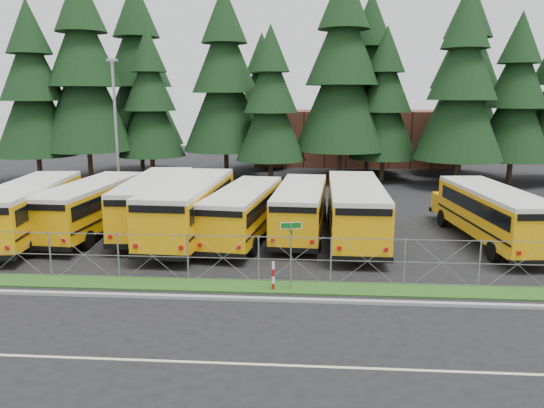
{
  "coord_description": "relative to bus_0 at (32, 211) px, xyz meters",
  "views": [
    {
      "loc": [
        1.11,
        -22.08,
        7.67
      ],
      "look_at": [
        -0.81,
        4.0,
        2.32
      ],
      "focal_mm": 35.0,
      "sensor_mm": 36.0,
      "label": 1
    }
  ],
  "objects": [
    {
      "name": "ground",
      "position": [
        13.91,
        -4.87,
        -1.55
      ],
      "size": [
        120.0,
        120.0,
        0.0
      ],
      "primitive_type": "plane",
      "color": "black",
      "rests_on": "ground"
    },
    {
      "name": "curb",
      "position": [
        13.91,
        -7.97,
        -1.49
      ],
      "size": [
        50.0,
        0.25,
        0.12
      ],
      "primitive_type": "cube",
      "color": "gray",
      "rests_on": "ground"
    },
    {
      "name": "grass_verge",
      "position": [
        13.91,
        -6.57,
        -1.52
      ],
      "size": [
        50.0,
        1.4,
        0.06
      ],
      "primitive_type": "cube",
      "color": "#164012",
      "rests_on": "ground"
    },
    {
      "name": "road_lane_line",
      "position": [
        13.91,
        -12.87,
        -1.54
      ],
      "size": [
        50.0,
        0.12,
        0.01
      ],
      "primitive_type": "cube",
      "color": "beige",
      "rests_on": "ground"
    },
    {
      "name": "chainlink_fence",
      "position": [
        13.91,
        -5.87,
        -0.55
      ],
      "size": [
        44.0,
        0.1,
        2.0
      ],
      "primitive_type": null,
      "color": "gray",
      "rests_on": "ground"
    },
    {
      "name": "brick_building",
      "position": [
        19.91,
        35.13,
        1.45
      ],
      "size": [
        22.0,
        10.0,
        6.0
      ],
      "primitive_type": "cube",
      "color": "brown",
      "rests_on": "ground"
    },
    {
      "name": "bus_0",
      "position": [
        0.0,
        0.0,
        0.0
      ],
      "size": [
        4.2,
        12.05,
        3.09
      ],
      "primitive_type": null,
      "rotation": [
        0.0,
        0.0,
        0.12
      ],
      "color": "#D69F06",
      "rests_on": "ground"
    },
    {
      "name": "bus_1",
      "position": [
        2.86,
        1.49,
        -0.09
      ],
      "size": [
        3.33,
        11.28,
        2.92
      ],
      "primitive_type": null,
      "rotation": [
        0.0,
        0.0,
        -0.06
      ],
      "color": "#D69F06",
      "rests_on": "ground"
    },
    {
      "name": "bus_2",
      "position": [
        6.22,
        2.32,
        -0.0
      ],
      "size": [
        3.46,
        11.91,
        3.09
      ],
      "primitive_type": null,
      "rotation": [
        0.0,
        0.0,
        0.06
      ],
      "color": "#D69F06",
      "rests_on": "ground"
    },
    {
      "name": "bus_3",
      "position": [
        8.6,
        0.84,
        0.05
      ],
      "size": [
        3.45,
        12.33,
        3.2
      ],
      "primitive_type": null,
      "rotation": [
        0.0,
        0.0,
        -0.05
      ],
      "color": "#D69F06",
      "rests_on": "ground"
    },
    {
      "name": "bus_4",
      "position": [
        11.54,
        0.92,
        -0.13
      ],
      "size": [
        3.86,
        11.01,
        2.83
      ],
      "primitive_type": null,
      "rotation": [
        0.0,
        0.0,
        -0.12
      ],
      "color": "#D69F06",
      "rests_on": "ground"
    },
    {
      "name": "bus_5",
      "position": [
        14.53,
        2.0,
        -0.14
      ],
      "size": [
        3.21,
        10.9,
        2.82
      ],
      "primitive_type": null,
      "rotation": [
        0.0,
        0.0,
        -0.06
      ],
      "color": "#D69F06",
      "rests_on": "ground"
    },
    {
      "name": "bus_6",
      "position": [
        17.44,
        1.13,
        0.01
      ],
      "size": [
        2.99,
        11.89,
        3.11
      ],
      "primitive_type": null,
      "rotation": [
        0.0,
        0.0,
        -0.02
      ],
      "color": "#D69F06",
      "rests_on": "ground"
    },
    {
      "name": "bus_east",
      "position": [
        24.48,
        0.98,
        -0.07
      ],
      "size": [
        3.79,
        11.47,
        2.95
      ],
      "primitive_type": null,
      "rotation": [
        0.0,
        0.0,
        0.1
      ],
      "color": "#D69F06",
      "rests_on": "ground"
    },
    {
      "name": "street_sign",
      "position": [
        14.29,
        -6.79,
        0.49
      ],
      "size": [
        0.82,
        0.54,
        2.81
      ],
      "color": "gray",
      "rests_on": "ground"
    },
    {
      "name": "striped_bollard",
      "position": [
        13.6,
        -6.87,
        -0.95
      ],
      "size": [
        0.11,
        0.11,
        1.2
      ],
      "primitive_type": "cylinder",
      "color": "#B20C0C",
      "rests_on": "ground"
    },
    {
      "name": "light_standard",
      "position": [
        1.43,
        9.4,
        3.95
      ],
      "size": [
        0.7,
        0.35,
        10.14
      ],
      "color": "gray",
      "rests_on": "ground"
    },
    {
      "name": "conifer_0",
      "position": [
        -9.71,
        19.47,
        6.45
      ],
      "size": [
        7.23,
        7.23,
        16.0
      ],
      "primitive_type": null,
      "color": "black",
      "rests_on": "ground"
    },
    {
      "name": "conifer_1",
      "position": [
        -5.48,
        20.77,
        7.83
      ],
      "size": [
        8.48,
        8.48,
        18.75
      ],
      "primitive_type": null,
      "color": "black",
      "rests_on": "ground"
    },
    {
      "name": "conifer_2",
      "position": [
        -0.07,
        22.47,
        5.42
      ],
      "size": [
        6.3,
        6.3,
        13.94
      ],
      "primitive_type": null,
      "color": "black",
      "rests_on": "ground"
    },
    {
      "name": "conifer_3",
      "position": [
        6.97,
        23.03,
        7.24
      ],
      "size": [
        7.95,
        7.95,
        17.58
      ],
      "primitive_type": null,
      "color": "black",
      "rests_on": "ground"
    },
    {
      "name": "conifer_4",
      "position": [
        11.44,
        20.22,
        5.32
      ],
      "size": [
        6.21,
        6.21,
        13.74
      ],
      "primitive_type": null,
      "color": "black",
      "rests_on": "ground"
    },
    {
      "name": "conifer_5",
      "position": [
        17.74,
        22.03,
        7.96
      ],
      "size": [
        8.6,
        8.6,
        19.01
      ],
      "primitive_type": null,
      "color": "black",
      "rests_on": "ground"
    },
    {
      "name": "conifer_6",
      "position": [
        21.6,
        22.2,
        5.35
      ],
      "size": [
        6.23,
        6.23,
        13.79
      ],
      "primitive_type": null,
      "color": "black",
      "rests_on": "ground"
    },
    {
      "name": "conifer_7",
      "position": [
        27.39,
        18.73,
        6.56
      ],
      "size": [
        7.33,
        7.33,
        16.21
      ],
      "primitive_type": null,
      "color": "black",
      "rests_on": "ground"
    },
    {
      "name": "conifer_8",
      "position": [
        32.48,
        20.64,
        5.79
      ],
      "size": [
        6.64,
        6.64,
        14.68
      ],
      "primitive_type": null,
      "color": "black",
      "rests_on": "ground"
    },
    {
      "name": "conifer_10",
      "position": [
        -2.39,
        26.59,
        7.93
      ],
      "size": [
        8.57,
        8.57,
        18.95
      ],
      "primitive_type": null,
      "color": "black",
      "rests_on": "ground"
    },
    {
      "name": "conifer_11",
      "position": [
        9.85,
        29.13,
        5.49
      ],
      "size": [
        6.36,
        6.36,
        14.07
      ],
      "primitive_type": null,
      "color": "black",
      "rests_on": "ground"
    },
    {
      "name": "conifer_12",
      "position": [
        20.52,
        25.69,
        7.11
      ],
      "size": [
        7.82,
        7.82,
        17.3
      ],
      "primitive_type": null,
      "color": "black",
      "rests_on": "ground"
    },
    {
      "name": "conifer_13",
      "position": [
        29.59,
        26.17,
        7.68
      ],
      "size": [
        8.35,
        8.35,
        18.46
      ],
      "primitive_type": null,
      "color": "black",
      "rests_on": "ground"
    }
  ]
}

